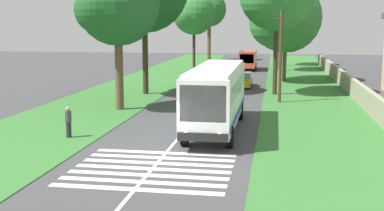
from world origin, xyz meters
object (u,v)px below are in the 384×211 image
(roadside_tree_left_0, at_px, (209,11))
(roadside_tree_right_1, at_px, (283,19))
(trailing_car_1, at_px, (213,72))
(utility_pole, at_px, (281,55))
(coach_bus, at_px, (217,94))
(roadside_tree_right_0, at_px, (280,7))
(roadside_tree_left_1, at_px, (116,6))
(pedestrian, at_px, (68,122))
(trailing_minibus_0, at_px, (248,58))
(trailing_car_0, at_px, (242,80))
(roadside_tree_right_2, at_px, (281,8))
(roadside_tree_left_2, at_px, (194,15))

(roadside_tree_left_0, xyz_separation_m, roadside_tree_right_1, (-28.34, -11.68, -1.59))
(trailing_car_1, xyz_separation_m, utility_pole, (-17.15, -7.35, 3.06))
(coach_bus, relative_size, roadside_tree_right_0, 1.00)
(roadside_tree_left_1, bearing_deg, roadside_tree_right_1, -30.94)
(coach_bus, height_order, trailing_car_1, coach_bus)
(pedestrian, bearing_deg, roadside_tree_left_0, 0.01)
(trailing_minibus_0, relative_size, pedestrian, 3.55)
(trailing_minibus_0, xyz_separation_m, roadside_tree_right_1, (-12.84, -4.30, 5.02))
(roadside_tree_right_0, bearing_deg, pedestrian, 164.52)
(trailing_car_1, distance_m, roadside_tree_right_0, 14.12)
(trailing_car_0, bearing_deg, roadside_tree_right_0, -11.34)
(roadside_tree_right_2, bearing_deg, roadside_tree_right_1, -179.82)
(roadside_tree_left_1, distance_m, utility_pole, 13.02)
(trailing_car_1, bearing_deg, utility_pole, -156.80)
(roadside_tree_right_1, bearing_deg, roadside_tree_right_0, 1.75)
(pedestrian, bearing_deg, roadside_tree_left_1, 0.62)
(coach_bus, xyz_separation_m, trailing_car_0, (20.29, -0.18, -1.48))
(roadside_tree_right_2, bearing_deg, trailing_car_0, 171.61)
(roadside_tree_left_2, xyz_separation_m, roadside_tree_right_2, (10.17, -11.14, 1.06))
(trailing_minibus_0, bearing_deg, coach_bus, -179.57)
(trailing_car_0, distance_m, trailing_car_1, 8.70)
(utility_pole, height_order, pedestrian, utility_pole)
(pedestrian, bearing_deg, trailing_minibus_0, -10.04)
(roadside_tree_left_0, relative_size, roadside_tree_right_0, 0.99)
(trailing_minibus_0, relative_size, roadside_tree_right_0, 0.54)
(trailing_car_0, xyz_separation_m, roadside_tree_left_2, (15.41, 7.36, 6.52))
(roadside_tree_right_2, bearing_deg, utility_pole, 179.55)
(roadside_tree_left_2, bearing_deg, utility_pole, -156.32)
(roadside_tree_left_1, height_order, roadside_tree_left_2, roadside_tree_left_1)
(roadside_tree_left_0, bearing_deg, roadside_tree_right_2, -124.54)
(trailing_minibus_0, xyz_separation_m, utility_pole, (-27.43, -3.97, 2.18))
(roadside_tree_right_0, bearing_deg, roadside_tree_left_1, 160.21)
(trailing_car_0, bearing_deg, roadside_tree_left_1, 151.15)
(trailing_car_0, bearing_deg, pedestrian, 161.59)
(trailing_car_0, bearing_deg, trailing_car_1, 26.31)
(trailing_car_0, height_order, roadside_tree_left_2, roadside_tree_left_2)
(trailing_car_1, relative_size, roadside_tree_right_0, 0.39)
(roadside_tree_left_1, distance_m, roadside_tree_right_2, 41.68)
(roadside_tree_right_0, height_order, pedestrian, roadside_tree_right_0)
(trailing_car_1, relative_size, trailing_minibus_0, 0.72)
(roadside_tree_right_0, bearing_deg, roadside_tree_right_2, -2.11)
(trailing_car_0, distance_m, pedestrian, 24.82)
(roadside_tree_left_2, relative_size, roadside_tree_right_2, 0.90)
(utility_pole, bearing_deg, pedestrian, 141.37)
(trailing_car_1, height_order, roadside_tree_right_1, roadside_tree_right_1)
(trailing_car_1, xyz_separation_m, trailing_minibus_0, (10.28, -3.39, 0.88))
(roadside_tree_left_0, distance_m, roadside_tree_left_2, 18.20)
(roadside_tree_right_1, height_order, pedestrian, roadside_tree_right_1)
(utility_pole, bearing_deg, coach_bus, 161.40)
(trailing_car_1, height_order, roadside_tree_left_2, roadside_tree_left_2)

